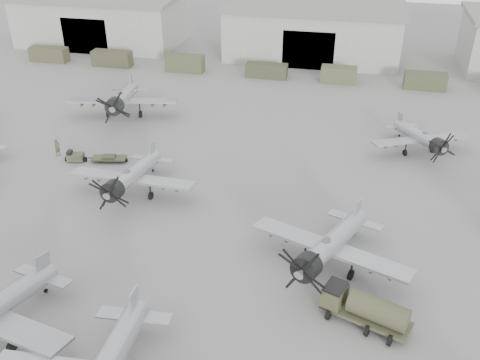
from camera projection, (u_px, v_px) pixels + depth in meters
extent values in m
plane|color=slate|center=(223.00, 310.00, 38.65)|extent=(220.00, 220.00, 0.00)
cube|color=#B0AFA5|center=(102.00, 21.00, 96.03)|extent=(28.00, 14.00, 8.00)
cube|color=black|center=(85.00, 36.00, 90.80)|extent=(8.12, 0.40, 6.00)
cube|color=#B0AFA5|center=(313.00, 33.00, 88.94)|extent=(28.00, 14.00, 8.00)
cube|color=slate|center=(315.00, 6.00, 86.75)|extent=(29.00, 14.80, 0.70)
cube|color=black|center=(308.00, 50.00, 83.71)|extent=(8.12, 0.40, 6.00)
cube|color=#403F2A|center=(49.00, 54.00, 88.10)|extent=(6.24, 2.20, 2.34)
cube|color=#3A3926|center=(112.00, 58.00, 85.99)|extent=(6.36, 2.20, 2.43)
cube|color=#3F442C|center=(185.00, 63.00, 83.66)|extent=(5.94, 2.20, 2.59)
cube|color=#363825|center=(267.00, 71.00, 81.36)|extent=(6.26, 2.20, 2.08)
cube|color=#47492F|center=(339.00, 75.00, 79.25)|extent=(5.23, 2.20, 2.41)
cube|color=#3B3E29|center=(425.00, 81.00, 76.95)|extent=(5.93, 2.20, 2.39)
cube|color=gray|center=(43.00, 265.00, 39.28)|extent=(0.47, 1.68, 2.02)
cylinder|color=black|center=(12.00, 346.00, 35.23)|extent=(0.44, 0.85, 0.81)
cylinder|color=black|center=(46.00, 291.00, 40.16)|extent=(0.19, 0.34, 0.32)
cube|color=#9A9CA2|center=(134.00, 303.00, 35.57)|extent=(0.25, 1.83, 2.19)
cylinder|color=black|center=(136.00, 333.00, 36.51)|extent=(0.15, 0.36, 0.35)
cylinder|color=#9C9FA5|center=(134.00, 173.00, 51.62)|extent=(1.75, 10.41, 3.06)
cylinder|color=black|center=(112.00, 191.00, 47.40)|extent=(1.90, 1.60, 2.04)
cube|color=#9C9FA5|center=(132.00, 178.00, 51.25)|extent=(12.29, 2.50, 0.55)
cube|color=#9C9FA5|center=(152.00, 151.00, 55.40)|extent=(0.16, 1.63, 1.95)
ellipsoid|color=#3F4C54|center=(127.00, 173.00, 49.86)|extent=(0.62, 1.19, 0.55)
cylinder|color=black|center=(115.00, 191.00, 52.27)|extent=(0.30, 0.79, 0.78)
cylinder|color=black|center=(151.00, 196.00, 51.49)|extent=(0.30, 0.79, 0.78)
cylinder|color=black|center=(153.00, 170.00, 56.24)|extent=(0.13, 0.32, 0.31)
cylinder|color=#9D9FA5|center=(334.00, 241.00, 41.97)|extent=(5.29, 10.94, 3.26)
cylinder|color=black|center=(306.00, 267.00, 38.00)|extent=(2.43, 2.23, 2.17)
cube|color=#9D9FA5|center=(330.00, 248.00, 41.64)|extent=(13.05, 6.66, 0.59)
cube|color=#9D9FA5|center=(358.00, 210.00, 45.46)|extent=(0.72, 1.68, 2.09)
ellipsoid|color=#3F4C54|center=(326.00, 242.00, 40.27)|extent=(1.02, 1.39, 0.58)
cylinder|color=black|center=(305.00, 258.00, 43.26)|extent=(0.56, 0.89, 0.84)
cylinder|color=black|center=(351.00, 275.00, 41.41)|extent=(0.56, 0.89, 0.84)
cylinder|color=black|center=(353.00, 234.00, 46.39)|extent=(0.23, 0.36, 0.33)
cylinder|color=#989BA1|center=(124.00, 97.00, 68.26)|extent=(4.03, 11.73, 3.43)
cylinder|color=black|center=(115.00, 106.00, 63.39)|extent=(2.40, 2.13, 2.28)
cube|color=#989BA1|center=(123.00, 101.00, 67.83)|extent=(13.92, 5.22, 0.62)
cube|color=#989BA1|center=(131.00, 82.00, 72.63)|extent=(0.51, 1.81, 2.19)
ellipsoid|color=#3F4C54|center=(120.00, 94.00, 66.24)|extent=(0.92, 1.42, 0.61)
cylinder|color=black|center=(108.00, 114.00, 68.54)|extent=(0.48, 0.92, 0.88)
cylinder|color=black|center=(140.00, 114.00, 68.51)|extent=(0.48, 0.92, 0.88)
cylinder|color=black|center=(133.00, 99.00, 73.57)|extent=(0.20, 0.37, 0.35)
cylinder|color=#979BA0|center=(418.00, 135.00, 59.44)|extent=(5.15, 9.06, 2.76)
cylinder|color=black|center=(439.00, 146.00, 55.60)|extent=(2.11, 1.98, 1.84)
cube|color=#979BA0|center=(420.00, 139.00, 59.11)|extent=(10.85, 6.42, 0.50)
cube|color=#979BA0|center=(401.00, 119.00, 62.88)|extent=(0.72, 1.38, 1.77)
ellipsoid|color=#3F4C54|center=(426.00, 134.00, 57.85)|extent=(0.93, 1.19, 0.50)
cylinder|color=black|center=(405.00, 153.00, 59.36)|extent=(0.52, 0.75, 0.71)
cylinder|color=black|center=(432.00, 150.00, 59.98)|extent=(0.52, 0.75, 0.71)
cylinder|color=black|center=(399.00, 135.00, 63.64)|extent=(0.22, 0.30, 0.28)
cube|color=#3E3F29|center=(366.00, 315.00, 37.23)|extent=(6.56, 4.06, 0.22)
cube|color=#3E3F29|center=(335.00, 295.00, 37.98)|extent=(2.04, 2.41, 1.51)
cylinder|color=#3E3F29|center=(378.00, 310.00, 36.41)|extent=(4.43, 2.99, 1.69)
cube|color=black|center=(336.00, 286.00, 37.58)|extent=(1.86, 2.13, 0.13)
cylinder|color=black|center=(329.00, 314.00, 37.69)|extent=(0.53, 0.84, 0.80)
cylinder|color=black|center=(400.00, 321.00, 37.12)|extent=(0.53, 0.84, 0.80)
cube|color=#3B412A|center=(76.00, 157.00, 58.04)|extent=(1.90, 1.37, 0.77)
cube|color=black|center=(70.00, 153.00, 57.81)|extent=(0.64, 0.94, 0.48)
cylinder|color=black|center=(76.00, 159.00, 58.19)|extent=(1.24, 0.75, 0.54)
cylinder|color=black|center=(87.00, 158.00, 58.06)|extent=(1.15, 0.30, 0.08)
cube|color=#3B412A|center=(109.00, 158.00, 58.01)|extent=(3.85, 2.02, 0.17)
cylinder|color=black|center=(109.00, 160.00, 58.13)|extent=(1.50, 0.69, 0.42)
cylinder|color=#3B412A|center=(109.00, 156.00, 57.91)|extent=(1.38, 0.56, 0.31)
imported|color=#45442D|center=(57.00, 148.00, 58.98)|extent=(0.65, 0.82, 1.96)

